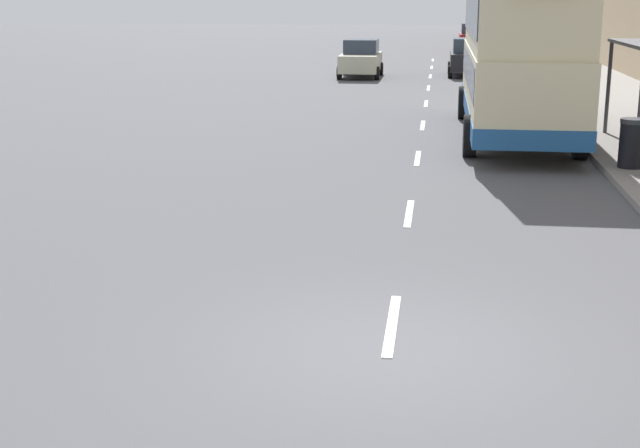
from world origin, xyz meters
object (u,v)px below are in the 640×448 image
at_px(car_1, 361,59).
at_px(litter_bin, 632,143).
at_px(double_decker_bus_near, 518,51).
at_px(car_2, 473,37).
at_px(car_0, 470,58).

bearing_deg(car_1, litter_bin, 109.07).
relative_size(double_decker_bus_near, litter_bin, 10.02).
height_order(double_decker_bus_near, car_2, double_decker_bus_near).
height_order(double_decker_bus_near, car_1, double_decker_bus_near).
bearing_deg(litter_bin, double_decker_bus_near, 112.87).
bearing_deg(car_2, litter_bin, -87.54).
bearing_deg(double_decker_bus_near, litter_bin, -67.13).
relative_size(car_0, car_2, 0.94).
distance_m(car_1, car_2, 22.57).
relative_size(car_0, car_1, 0.94).
distance_m(double_decker_bus_near, car_2, 39.40).
xyz_separation_m(double_decker_bus_near, car_1, (-5.70, 17.59, -1.43)).
bearing_deg(car_1, double_decker_bus_near, 107.97).
distance_m(car_2, litter_bin, 44.34).
bearing_deg(car_0, double_decker_bus_near, -88.06).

